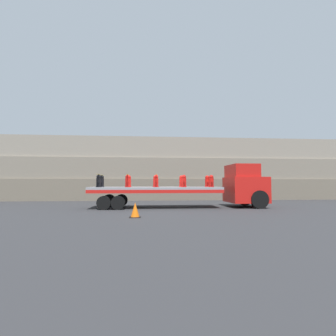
% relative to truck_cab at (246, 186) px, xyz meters
% --- Properties ---
extents(ground_plane, '(120.00, 120.00, 0.00)m').
position_rel_truck_cab_xyz_m(ground_plane, '(-5.86, 0.00, -1.37)').
color(ground_plane, '#2D2D30').
extents(rock_cliff, '(60.00, 3.30, 5.77)m').
position_rel_truck_cab_xyz_m(rock_cliff, '(-5.86, 8.36, 1.51)').
color(rock_cliff, '#706656').
rests_on(rock_cliff, ground_plane).
extents(truck_cab, '(2.26, 2.70, 2.73)m').
position_rel_truck_cab_xyz_m(truck_cab, '(0.00, 0.00, 0.00)').
color(truck_cab, red).
rests_on(truck_cab, ground_plane).
extents(flatbed_trailer, '(8.07, 2.56, 1.30)m').
position_rel_truck_cab_xyz_m(flatbed_trailer, '(-6.37, 0.00, -0.32)').
color(flatbed_trailer, gray).
rests_on(flatbed_trailer, ground_plane).
extents(fire_hydrant_black_near_0, '(0.36, 0.54, 0.75)m').
position_rel_truck_cab_xyz_m(fire_hydrant_black_near_0, '(-9.30, -0.54, 0.28)').
color(fire_hydrant_black_near_0, black).
rests_on(fire_hydrant_black_near_0, flatbed_trailer).
extents(fire_hydrant_black_far_0, '(0.36, 0.54, 0.75)m').
position_rel_truck_cab_xyz_m(fire_hydrant_black_far_0, '(-9.30, 0.54, 0.28)').
color(fire_hydrant_black_far_0, black).
rests_on(fire_hydrant_black_far_0, flatbed_trailer).
extents(fire_hydrant_red_near_1, '(0.36, 0.54, 0.75)m').
position_rel_truck_cab_xyz_m(fire_hydrant_red_near_1, '(-7.58, -0.54, 0.28)').
color(fire_hydrant_red_near_1, red).
rests_on(fire_hydrant_red_near_1, flatbed_trailer).
extents(fire_hydrant_red_far_1, '(0.36, 0.54, 0.75)m').
position_rel_truck_cab_xyz_m(fire_hydrant_red_far_1, '(-7.58, 0.54, 0.28)').
color(fire_hydrant_red_far_1, red).
rests_on(fire_hydrant_red_far_1, flatbed_trailer).
extents(fire_hydrant_red_near_2, '(0.36, 0.54, 0.75)m').
position_rel_truck_cab_xyz_m(fire_hydrant_red_near_2, '(-5.86, -0.54, 0.28)').
color(fire_hydrant_red_near_2, red).
rests_on(fire_hydrant_red_near_2, flatbed_trailer).
extents(fire_hydrant_red_far_2, '(0.36, 0.54, 0.75)m').
position_rel_truck_cab_xyz_m(fire_hydrant_red_far_2, '(-5.86, 0.54, 0.28)').
color(fire_hydrant_red_far_2, red).
rests_on(fire_hydrant_red_far_2, flatbed_trailer).
extents(fire_hydrant_red_near_3, '(0.36, 0.54, 0.75)m').
position_rel_truck_cab_xyz_m(fire_hydrant_red_near_3, '(-4.15, -0.54, 0.28)').
color(fire_hydrant_red_near_3, red).
rests_on(fire_hydrant_red_near_3, flatbed_trailer).
extents(fire_hydrant_red_far_3, '(0.36, 0.54, 0.75)m').
position_rel_truck_cab_xyz_m(fire_hydrant_red_far_3, '(-4.15, 0.54, 0.28)').
color(fire_hydrant_red_far_3, red).
rests_on(fire_hydrant_red_far_3, flatbed_trailer).
extents(fire_hydrant_red_near_4, '(0.36, 0.54, 0.75)m').
position_rel_truck_cab_xyz_m(fire_hydrant_red_near_4, '(-2.43, -0.54, 0.28)').
color(fire_hydrant_red_near_4, red).
rests_on(fire_hydrant_red_near_4, flatbed_trailer).
extents(fire_hydrant_red_far_4, '(0.36, 0.54, 0.75)m').
position_rel_truck_cab_xyz_m(fire_hydrant_red_far_4, '(-2.43, 0.54, 0.28)').
color(fire_hydrant_red_far_4, red).
rests_on(fire_hydrant_red_far_4, flatbed_trailer).
extents(cargo_strap_rear, '(0.05, 2.66, 0.01)m').
position_rel_truck_cab_xyz_m(cargo_strap_rear, '(-9.30, 0.00, 0.68)').
color(cargo_strap_rear, yellow).
rests_on(cargo_strap_rear, fire_hydrant_black_near_0).
extents(cargo_strap_middle, '(0.05, 2.66, 0.01)m').
position_rel_truck_cab_xyz_m(cargo_strap_middle, '(-7.58, 0.00, 0.68)').
color(cargo_strap_middle, yellow).
rests_on(cargo_strap_middle, fire_hydrant_red_near_1).
extents(cargo_strap_front, '(0.05, 2.66, 0.01)m').
position_rel_truck_cab_xyz_m(cargo_strap_front, '(-5.86, 0.00, 0.68)').
color(cargo_strap_front, yellow).
rests_on(cargo_strap_front, fire_hydrant_red_near_2).
extents(traffic_cone, '(0.50, 0.50, 0.66)m').
position_rel_truck_cab_xyz_m(traffic_cone, '(-6.96, -4.64, -1.05)').
color(traffic_cone, black).
rests_on(traffic_cone, ground_plane).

